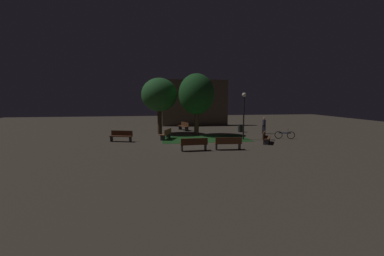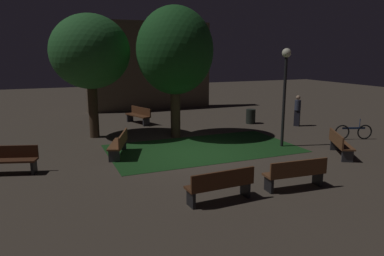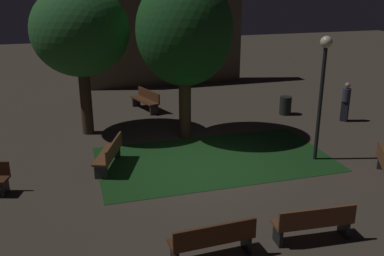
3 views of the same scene
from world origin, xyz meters
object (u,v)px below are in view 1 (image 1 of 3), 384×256
Objects in this scene: bench_front_right at (228,143)px; bench_lawn_edge at (121,136)px; tree_lawn_side at (159,95)px; pedestrian at (264,125)px; tree_back_left at (197,94)px; trash_bin at (240,128)px; bench_front_left at (184,126)px; lamp_post_plaza_west at (244,107)px; bench_back_row at (194,144)px; bench_by_lamp at (166,134)px; bench_near_trees at (266,137)px; bicycle at (285,135)px.

bench_lawn_edge is (-7.54, 4.59, 0.00)m from bench_front_right.
pedestrian is (10.12, -1.45, -2.93)m from tree_lawn_side.
tree_back_left is 3.57× the size of pedestrian.
tree_lawn_side is at bearing -179.57° from trash_bin.
pedestrian is (7.46, -3.82, 0.37)m from bench_front_left.
tree_lawn_side is at bearing 146.00° from lamp_post_plaza_west.
bench_back_row is 0.98× the size of bench_by_lamp.
trash_bin is (6.28, 8.77, -0.09)m from bench_back_row.
tree_lawn_side is at bearing 171.86° from pedestrian.
bench_near_trees is at bearing -39.51° from tree_lawn_side.
pedestrian is (13.34, 2.67, 0.37)m from bench_lawn_edge.
bench_near_trees is 0.31× the size of tree_back_left.
bench_back_row is 6.75m from lamp_post_plaza_west.
bench_front_left is at bearing 98.50° from bench_front_right.
bench_front_right is at bearing -128.61° from pedestrian.
bench_back_row is 2.35m from bench_front_right.
bench_front_right is 4.23m from bench_near_trees.
bench_near_trees is 3.19m from lamp_post_plaza_west.
bench_lawn_edge is 13.75m from bicycle.
bench_back_row is at bearing -140.13° from lamp_post_plaza_west.
lamp_post_plaza_west is at bearing -135.73° from pedestrian.
bench_lawn_edge is 1.00× the size of bench_front_left.
bench_front_right is 5.31m from lamp_post_plaza_west.
lamp_post_plaza_west is at bearing 58.14° from bench_front_right.
tree_lawn_side is at bearing 116.40° from bench_front_right.
bench_back_row is 1.00× the size of bench_front_right.
bench_lawn_edge is 8.77m from bench_front_left.
bicycle is (13.73, -0.71, -0.14)m from bench_lawn_edge.
bicycle is 3.45m from pedestrian.
lamp_post_plaza_west is 5.07× the size of trash_bin.
bicycle is (2.52, 1.75, -0.14)m from bench_near_trees.
bench_lawn_edge is at bearing -128.00° from tree_lawn_side.
tree_lawn_side is at bearing 97.42° from bench_by_lamp.
bench_by_lamp is 9.89m from pedestrian.
bench_back_row is 6.93m from bench_lawn_edge.
bicycle is (8.53, 3.88, -0.14)m from bench_back_row.
trash_bin is at bearing 141.07° from pedestrian.
bench_near_trees is at bearing -112.59° from pedestrian.
bicycle reaches higher than bench_by_lamp.
bicycle is at bearing 34.76° from bench_near_trees.
lamp_post_plaza_west reaches higher than bench_lawn_edge.
bench_lawn_edge is at bearing 177.03° from bicycle.
bench_front_right is at bearing -81.50° from bench_front_left.
bench_near_trees is at bearing -22.54° from bench_by_lamp.
pedestrian reaches higher than bench_lawn_edge.
lamp_post_plaza_west is at bearing -34.00° from tree_lawn_side.
lamp_post_plaza_west reaches higher than bench_front_right.
tree_lawn_side reaches higher than bench_near_trees.
bench_lawn_edge is at bearing 138.54° from bench_back_row.
tree_back_left is at bearing 131.60° from bench_near_trees.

